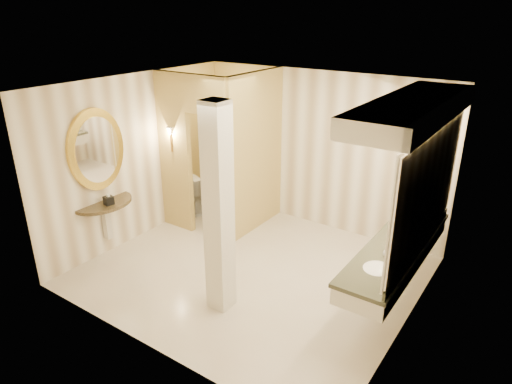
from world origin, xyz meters
TOP-DOWN VIEW (x-y plane):
  - floor at (0.00, 0.00)m, footprint 4.50×4.50m
  - ceiling at (0.00, 0.00)m, footprint 4.50×4.50m
  - wall_back at (0.00, 2.00)m, footprint 4.50×0.02m
  - wall_front at (0.00, -2.00)m, footprint 4.50×0.02m
  - wall_left at (-2.25, 0.00)m, footprint 0.02×4.00m
  - wall_right at (2.25, 0.00)m, footprint 0.02×4.00m
  - toilet_closet at (-1.11, 0.97)m, footprint 1.50×1.55m
  - wall_sconce at (-1.93, 0.43)m, footprint 0.14×0.14m
  - vanity at (1.98, 0.40)m, footprint 0.75×2.74m
  - console_shelf at (-2.21, -0.82)m, footprint 0.95×0.95m
  - pillar at (0.14, -0.90)m, footprint 0.28×0.28m
  - tissue_box at (-2.04, -0.84)m, footprint 0.15×0.15m
  - toilet at (-1.95, 1.26)m, footprint 0.63×0.86m
  - soap_bottle_a at (1.85, 0.77)m, footprint 0.08×0.08m
  - soap_bottle_b at (1.95, 0.03)m, footprint 0.10×0.10m
  - soap_bottle_c at (1.94, 0.60)m, footprint 0.10×0.10m

SIDE VIEW (x-z plane):
  - floor at x=0.00m, z-range 0.00..0.00m
  - toilet at x=-1.95m, z-range 0.00..0.79m
  - tissue_box at x=-2.04m, z-range 0.88..1.00m
  - soap_bottle_b at x=1.95m, z-range 0.88..1.00m
  - soap_bottle_a at x=1.85m, z-range 0.88..1.02m
  - soap_bottle_c at x=1.94m, z-range 0.88..1.07m
  - console_shelf at x=-2.21m, z-range 0.38..2.30m
  - wall_back at x=0.00m, z-range 0.00..2.70m
  - wall_front at x=0.00m, z-range 0.00..2.70m
  - wall_left at x=-2.25m, z-range 0.00..2.70m
  - wall_right at x=2.25m, z-range 0.00..2.70m
  - pillar at x=0.14m, z-range 0.00..2.70m
  - toilet_closet at x=-1.11m, z-range 0.04..2.74m
  - vanity at x=1.98m, z-range 0.58..2.67m
  - wall_sconce at x=-1.93m, z-range 1.52..1.94m
  - ceiling at x=0.00m, z-range 2.70..2.70m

